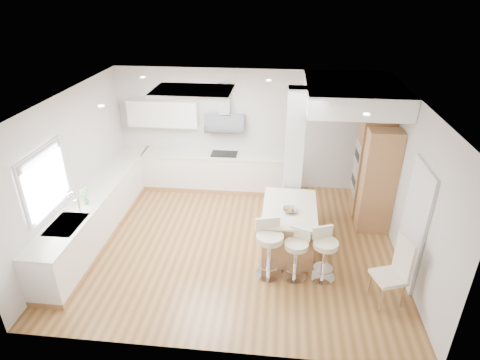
# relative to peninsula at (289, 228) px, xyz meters

# --- Properties ---
(ground) EXTENTS (6.00, 6.00, 0.00)m
(ground) POSITION_rel_peninsula_xyz_m (-1.00, 0.03, -0.44)
(ground) COLOR olive
(ground) RESTS_ON ground
(ceiling) EXTENTS (6.00, 5.00, 0.02)m
(ceiling) POSITION_rel_peninsula_xyz_m (-1.00, 0.03, -0.44)
(ceiling) COLOR white
(ceiling) RESTS_ON ground
(wall_back) EXTENTS (6.00, 0.04, 2.80)m
(wall_back) POSITION_rel_peninsula_xyz_m (-1.00, 2.53, 0.96)
(wall_back) COLOR beige
(wall_back) RESTS_ON ground
(wall_left) EXTENTS (0.04, 5.00, 2.80)m
(wall_left) POSITION_rel_peninsula_xyz_m (-4.00, 0.03, 0.96)
(wall_left) COLOR beige
(wall_left) RESTS_ON ground
(wall_right) EXTENTS (0.04, 5.00, 2.80)m
(wall_right) POSITION_rel_peninsula_xyz_m (2.00, 0.03, 0.96)
(wall_right) COLOR beige
(wall_right) RESTS_ON ground
(skylight) EXTENTS (4.10, 2.10, 0.06)m
(skylight) POSITION_rel_peninsula_xyz_m (-1.79, 0.63, 2.33)
(skylight) COLOR silver
(skylight) RESTS_ON ground
(window_left) EXTENTS (0.06, 1.28, 1.07)m
(window_left) POSITION_rel_peninsula_xyz_m (-3.96, -0.87, 1.25)
(window_left) COLOR white
(window_left) RESTS_ON ground
(doorway_right) EXTENTS (0.05, 1.00, 2.10)m
(doorway_right) POSITION_rel_peninsula_xyz_m (1.97, -0.57, 0.56)
(doorway_right) COLOR #443C36
(doorway_right) RESTS_ON ground
(counter_left) EXTENTS (0.63, 4.50, 1.35)m
(counter_left) POSITION_rel_peninsula_xyz_m (-3.70, 0.26, 0.01)
(counter_left) COLOR #B6804E
(counter_left) RESTS_ON ground
(counter_back) EXTENTS (3.62, 0.63, 2.50)m
(counter_back) POSITION_rel_peninsula_xyz_m (-1.92, 2.25, 0.25)
(counter_back) COLOR #B6804E
(counter_back) RESTS_ON ground
(pillar) EXTENTS (0.35, 0.35, 2.80)m
(pillar) POSITION_rel_peninsula_xyz_m (0.05, 0.98, 0.96)
(pillar) COLOR silver
(pillar) RESTS_ON ground
(soffit) EXTENTS (1.78, 2.20, 0.40)m
(soffit) POSITION_rel_peninsula_xyz_m (1.10, 1.43, 2.16)
(soffit) COLOR white
(soffit) RESTS_ON ground
(oven_column) EXTENTS (0.63, 1.21, 2.10)m
(oven_column) POSITION_rel_peninsula_xyz_m (1.67, 1.26, 0.61)
(oven_column) COLOR #B6804E
(oven_column) RESTS_ON ground
(peninsula) EXTENTS (0.98, 1.46, 0.95)m
(peninsula) POSITION_rel_peninsula_xyz_m (0.00, 0.00, 0.00)
(peninsula) COLOR #B6804E
(peninsula) RESTS_ON ground
(bar_stool_a) EXTENTS (0.58, 0.58, 1.05)m
(bar_stool_a) POSITION_rel_peninsula_xyz_m (-0.33, -0.80, 0.14)
(bar_stool_a) COLOR silver
(bar_stool_a) RESTS_ON ground
(bar_stool_b) EXTENTS (0.53, 0.53, 0.91)m
(bar_stool_b) POSITION_rel_peninsula_xyz_m (0.12, -0.82, 0.07)
(bar_stool_b) COLOR silver
(bar_stool_b) RESTS_ON ground
(bar_stool_c) EXTENTS (0.55, 0.55, 0.94)m
(bar_stool_c) POSITION_rel_peninsula_xyz_m (0.58, -0.78, 0.09)
(bar_stool_c) COLOR silver
(bar_stool_c) RESTS_ON ground
(dining_chair) EXTENTS (0.56, 0.56, 1.14)m
(dining_chair) POSITION_rel_peninsula_xyz_m (1.61, -1.20, 0.17)
(dining_chair) COLOR beige
(dining_chair) RESTS_ON ground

